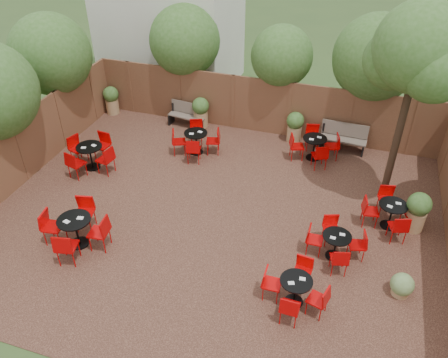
% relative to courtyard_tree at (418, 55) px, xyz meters
% --- Properties ---
extents(ground, '(80.00, 80.00, 0.00)m').
position_rel_courtyard_tree_xyz_m(ground, '(-4.34, -2.48, -4.20)').
color(ground, '#354F23').
rests_on(ground, ground).
extents(courtyard_paving, '(12.00, 10.00, 0.02)m').
position_rel_courtyard_tree_xyz_m(courtyard_paving, '(-4.34, -2.48, -4.19)').
color(courtyard_paving, '#321B14').
rests_on(courtyard_paving, ground).
extents(fence_back, '(12.00, 0.08, 2.00)m').
position_rel_courtyard_tree_xyz_m(fence_back, '(-4.34, 2.52, -3.20)').
color(fence_back, '#52301E').
rests_on(fence_back, ground).
extents(fence_left, '(0.08, 10.00, 2.00)m').
position_rel_courtyard_tree_xyz_m(fence_left, '(-10.34, -2.48, -3.20)').
color(fence_left, '#52301E').
rests_on(fence_left, ground).
extents(overhang_foliage, '(15.65, 10.86, 2.79)m').
position_rel_courtyard_tree_xyz_m(overhang_foliage, '(-6.47, 0.36, -1.44)').
color(overhang_foliage, '#32591C').
rests_on(overhang_foliage, ground).
extents(courtyard_tree, '(2.50, 2.40, 5.49)m').
position_rel_courtyard_tree_xyz_m(courtyard_tree, '(0.00, 0.00, 0.00)').
color(courtyard_tree, black).
rests_on(courtyard_tree, courtyard_paving).
extents(park_bench_left, '(1.40, 0.61, 0.84)m').
position_rel_courtyard_tree_xyz_m(park_bench_left, '(-6.93, 2.14, -3.75)').
color(park_bench_left, brown).
rests_on(park_bench_left, courtyard_paving).
extents(park_bench_right, '(1.53, 0.55, 0.93)m').
position_rel_courtyard_tree_xyz_m(park_bench_right, '(-1.41, 2.14, -3.70)').
color(park_bench_right, brown).
rests_on(park_bench_right, courtyard_paving).
extents(bistro_tables, '(10.55, 7.50, 0.94)m').
position_rel_courtyard_tree_xyz_m(bistro_tables, '(-4.29, -1.86, -3.75)').
color(bistro_tables, black).
rests_on(bistro_tables, courtyard_paving).
extents(planters, '(11.38, 4.10, 1.12)m').
position_rel_courtyard_tree_xyz_m(planters, '(-4.47, 1.25, -3.59)').
color(planters, '#A37D51').
rests_on(planters, courtyard_paving).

